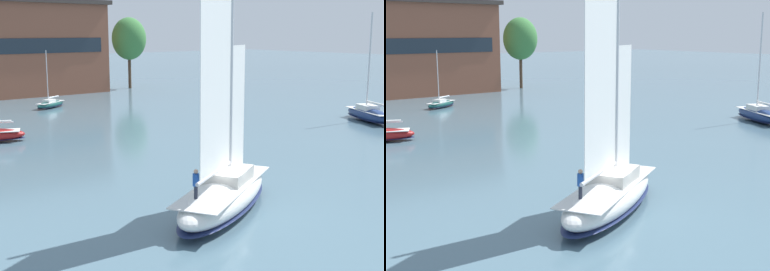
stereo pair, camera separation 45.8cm
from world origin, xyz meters
TOP-DOWN VIEW (x-y plane):
  - ground_plane at (0.00, 0.00)m, footprint 400.00×400.00m
  - waterfront_building at (11.55, 65.05)m, footprint 31.95×13.60m
  - tree_shore_left at (32.70, 61.49)m, footprint 6.22×6.22m
  - sailboat_main at (0.02, 0.01)m, footprint 11.84×8.46m
  - sailboat_moored_near_marina at (10.36, 46.63)m, footprint 5.67×4.31m
  - sailboat_moored_far_slip at (34.64, 12.84)m, footprint 6.41×9.22m

SIDE VIEW (x-z plane):
  - ground_plane at x=0.00m, z-range 0.00..0.00m
  - sailboat_moored_near_marina at x=10.36m, z-range -3.38..4.45m
  - sailboat_moored_far_slip at x=34.64m, z-range -5.39..7.08m
  - sailboat_main at x=0.02m, z-range -6.79..9.27m
  - waterfront_building at x=11.55m, z-range 0.05..15.46m
  - tree_shore_left at x=32.70m, z-range 2.56..15.36m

